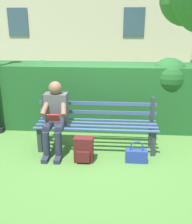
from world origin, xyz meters
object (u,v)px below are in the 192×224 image
at_px(handbag, 136,155).
at_px(park_bench, 97,123).
at_px(person_seated, 55,115).
at_px(backpack, 84,150).

bearing_deg(handbag, park_bench, -36.21).
height_order(person_seated, backpack, person_seated).
distance_m(person_seated, handbag, 1.48).
bearing_deg(backpack, park_bench, -108.00).
relative_size(person_seated, handbag, 3.28).
height_order(park_bench, handbag, park_bench).
xyz_separation_m(backpack, handbag, (-0.83, -0.03, -0.08)).
bearing_deg(person_seated, handbag, 166.76).
bearing_deg(park_bench, backpack, 72.00).
bearing_deg(person_seated, park_bench, -166.05).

